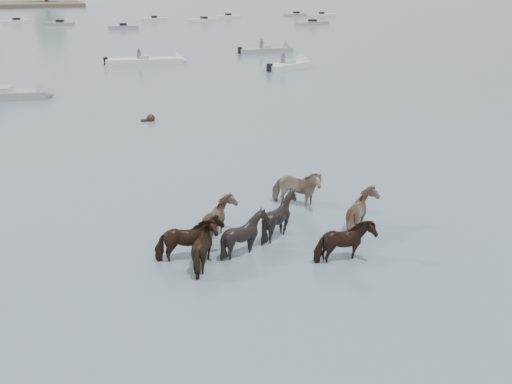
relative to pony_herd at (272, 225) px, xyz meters
name	(u,v)px	position (x,y,z in m)	size (l,w,h in m)	color
ground	(158,249)	(-3.01, 0.71, -0.49)	(400.00, 400.00, 0.00)	slate
pony_herd	(272,225)	(0.00, 0.00, 0.00)	(6.63, 4.82, 1.40)	black
swimming_pony	(150,119)	(-0.53, 14.33, -0.39)	(0.72, 0.44, 0.44)	black
motorboat_b	(18,95)	(-6.84, 22.61, -0.26)	(5.55, 2.57, 1.92)	gray
motorboat_c	(154,61)	(3.63, 33.49, -0.26)	(6.99, 2.77, 1.92)	silver
motorboat_d	(293,65)	(13.64, 27.07, -0.26)	(5.02, 3.47, 1.92)	silver
motorboat_e	(273,50)	(15.96, 36.55, -0.26)	(5.91, 1.71, 1.92)	gray
distant_flotilla	(52,25)	(-3.11, 77.33, -0.23)	(104.93, 27.29, 0.93)	silver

